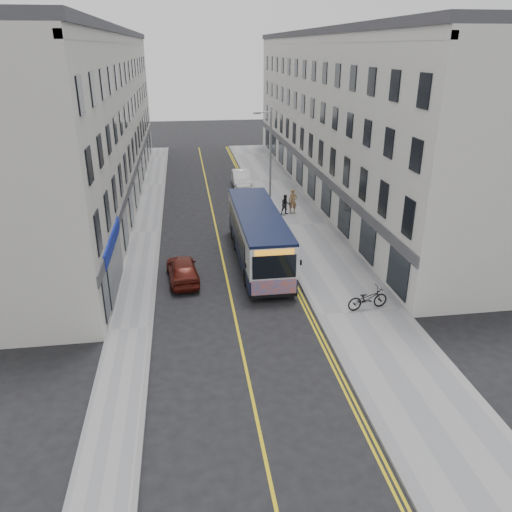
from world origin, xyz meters
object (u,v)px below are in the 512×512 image
object	(u,v)px
bicycle	(368,298)
car_maroon	(183,269)
pedestrian_far	(286,205)
city_bus	(258,235)
car_white	(241,179)
pedestrian_near	(293,201)
streetlamp	(269,162)

from	to	relation	value
bicycle	car_maroon	bearing A→B (deg)	52.81
bicycle	pedestrian_far	xyz separation A→B (m)	(-1.02, 15.47, 0.22)
city_bus	car_white	xyz separation A→B (m)	(1.08, 17.80, -0.99)
pedestrian_near	pedestrian_far	bearing A→B (deg)	-131.65
bicycle	streetlamp	bearing A→B (deg)	0.01
streetlamp	pedestrian_far	bearing A→B (deg)	19.42
streetlamp	car_maroon	size ratio (longest dim) A/B	1.97
streetlamp	bicycle	distance (m)	15.61
bicycle	pedestrian_near	distance (m)	15.81
streetlamp	pedestrian_far	distance (m)	3.78
pedestrian_near	pedestrian_far	world-z (taller)	pedestrian_near
city_bus	car_white	size ratio (longest dim) A/B	2.40
bicycle	car_white	bearing A→B (deg)	-1.35
car_white	car_maroon	size ratio (longest dim) A/B	1.12
streetlamp	car_maroon	bearing A→B (deg)	-123.12
pedestrian_far	car_maroon	distance (m)	13.33
car_maroon	city_bus	bearing A→B (deg)	-160.69
streetlamp	pedestrian_near	size ratio (longest dim) A/B	4.26
streetlamp	car_white	distance (m)	10.45
pedestrian_far	car_white	size ratio (longest dim) A/B	0.34
streetlamp	car_white	size ratio (longest dim) A/B	1.76
city_bus	bicycle	bearing A→B (deg)	-57.25
streetlamp	bicycle	world-z (taller)	streetlamp
streetlamp	city_bus	world-z (taller)	streetlamp
pedestrian_near	car_maroon	world-z (taller)	pedestrian_near
streetlamp	bicycle	xyz separation A→B (m)	(2.41, -14.98, -3.70)
streetlamp	pedestrian_near	xyz separation A→B (m)	(2.03, 0.83, -3.32)
city_bus	pedestrian_near	bearing A→B (deg)	65.36
pedestrian_near	car_white	distance (m)	9.41
car_white	car_maroon	bearing A→B (deg)	-104.48
city_bus	pedestrian_far	distance (m)	9.24
streetlamp	car_white	bearing A→B (deg)	95.68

